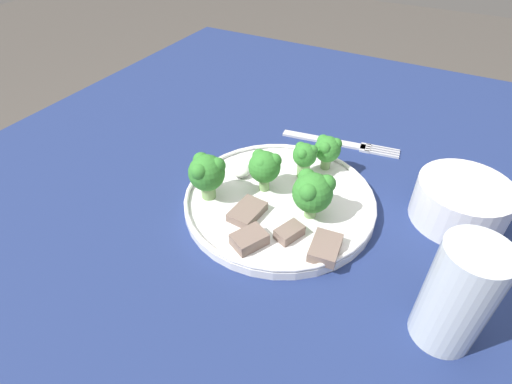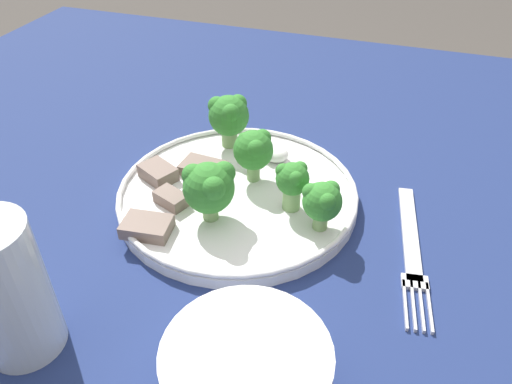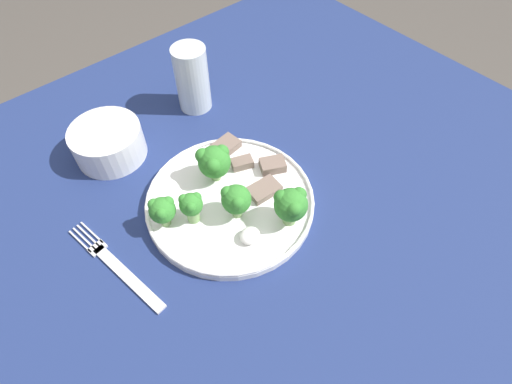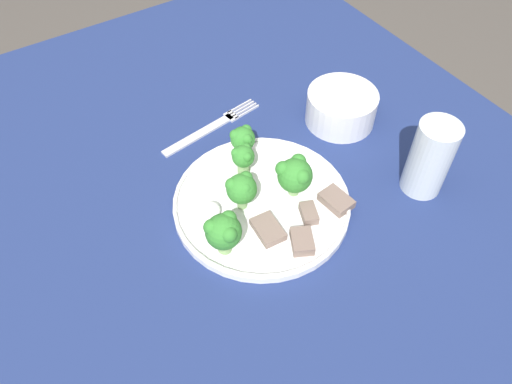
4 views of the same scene
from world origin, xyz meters
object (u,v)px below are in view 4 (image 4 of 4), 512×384
object	(u,v)px
fork	(211,128)
drinking_glass	(429,161)
cream_bowl	(341,108)
dinner_plate	(262,204)

from	to	relation	value
fork	drinking_glass	xyz separation A→B (m)	(0.28, 0.20, 0.05)
cream_bowl	dinner_plate	bearing A→B (deg)	-67.80
dinner_plate	fork	size ratio (longest dim) A/B	1.32
fork	drinking_glass	size ratio (longest dim) A/B	1.61
fork	drinking_glass	world-z (taller)	drinking_glass
cream_bowl	fork	bearing A→B (deg)	-117.28
dinner_plate	fork	xyz separation A→B (m)	(-0.19, 0.02, -0.01)
cream_bowl	drinking_glass	distance (m)	0.18
dinner_plate	fork	distance (m)	0.19
fork	cream_bowl	xyz separation A→B (m)	(0.10, 0.20, 0.02)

